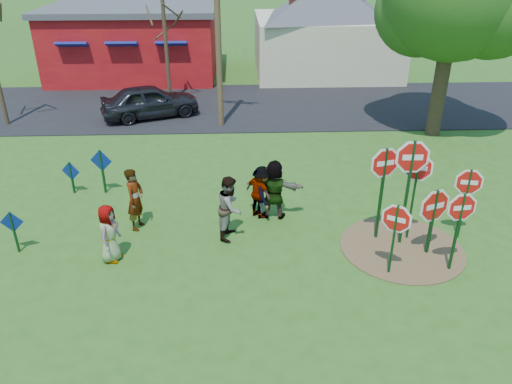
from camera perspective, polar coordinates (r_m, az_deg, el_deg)
The scene contains 24 objects.
ground at distance 13.87m, azimuth -2.95°, elevation -4.57°, with size 120.00×120.00×0.00m, color #2A5A19.
road at distance 24.41m, azimuth -2.82°, elevation 9.81°, with size 120.00×7.50×0.04m, color black.
dirt_patch at distance 13.71m, azimuth 16.30°, elevation -6.13°, with size 3.20×3.20×0.03m, color brown.
red_building at distance 30.80m, azimuth -13.60°, elevation 16.50°, with size 9.40×7.69×3.90m.
cream_house at distance 30.58m, azimuth 8.03°, elevation 18.72°, with size 9.40×9.40×6.50m.
stop_sign_a at distance 11.98m, azimuth 15.67°, elevation -3.62°, with size 0.83×0.51×2.00m.
stop_sign_b at distance 13.31m, azimuth 17.89°, elevation 1.84°, with size 0.99×0.30×2.62m.
stop_sign_c at distance 12.93m, azimuth 17.26°, elevation 2.48°, with size 1.16×0.08×3.06m.
stop_sign_d at distance 14.01m, azimuth 23.06°, elevation 0.51°, with size 0.96×0.20×2.15m.
stop_sign_e at distance 13.09m, azimuth 19.68°, elevation -1.92°, with size 1.12×0.42×1.98m.
stop_sign_f at distance 12.48m, azimuth 22.35°, elevation -2.29°, with size 0.96×0.11×2.22m.
stop_sign_g at distance 13.08m, azimuth 14.40°, elevation 2.10°, with size 1.06×0.29×2.76m.
blue_diamond_b at distance 14.05m, azimuth -26.01°, elevation -3.65°, with size 0.59×0.06×1.19m.
blue_diamond_c at distance 16.67m, azimuth -20.36°, elevation 1.91°, with size 0.61×0.22×1.08m.
blue_diamond_d at distance 16.27m, azimuth -17.20°, elevation 2.81°, with size 0.71×0.19×1.47m.
person_a at distance 12.85m, azimuth -16.46°, elevation -4.57°, with size 0.75×0.49×1.54m, color #485F97.
person_b at distance 14.02m, azimuth -13.65°, elevation -0.80°, with size 0.65×0.43×1.79m, color #25766E.
person_c at distance 13.26m, azimuth -2.96°, elevation -1.74°, with size 0.86×0.67×1.77m, color brown.
person_d at distance 14.23m, azimuth 0.74°, elevation -0.03°, with size 1.01×0.58×1.57m, color #343439.
person_e at distance 14.22m, azimuth 0.26°, elevation -0.15°, with size 0.90×0.37×1.53m, color #52315F.
person_f at distance 14.18m, azimuth 2.09°, elevation 0.28°, with size 1.64×0.52×1.77m, color #1B4923.
suv at distance 23.04m, azimuth -12.00°, elevation 10.13°, with size 1.71×4.26×1.45m, color #313237.
utility_pole at distance 20.80m, azimuth -4.39°, elevation 18.51°, with size 1.91×0.58×7.95m.
bare_tree_east at distance 24.62m, azimuth -10.37°, elevation 17.48°, with size 1.80×1.80×5.14m.
Camera 1 is at (0.23, -11.80, 7.29)m, focal length 35.00 mm.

